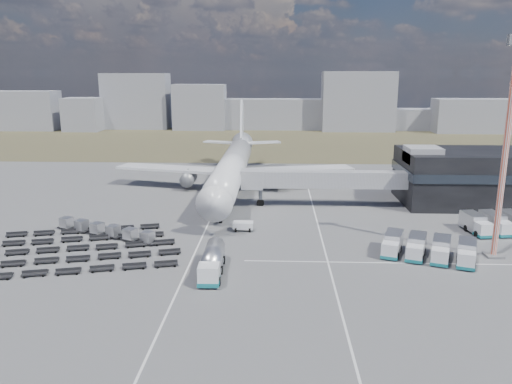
{
  "coord_description": "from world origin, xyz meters",
  "views": [
    {
      "loc": [
        9.14,
        -69.79,
        24.1
      ],
      "look_at": [
        5.62,
        14.44,
        4.0
      ],
      "focal_mm": 35.0,
      "sensor_mm": 36.0,
      "label": 1
    }
  ],
  "objects": [
    {
      "name": "ground",
      "position": [
        0.0,
        0.0,
        0.0
      ],
      "size": [
        420.0,
        420.0,
        0.0
      ],
      "primitive_type": "plane",
      "color": "#565659",
      "rests_on": "ground"
    },
    {
      "name": "grass_strip",
      "position": [
        0.0,
        110.0,
        0.01
      ],
      "size": [
        420.0,
        90.0,
        0.01
      ],
      "primitive_type": "cube",
      "color": "#47432A",
      "rests_on": "ground"
    },
    {
      "name": "lane_markings",
      "position": [
        9.77,
        3.0,
        0.01
      ],
      "size": [
        47.12,
        110.0,
        0.01
      ],
      "color": "silver",
      "rests_on": "ground"
    },
    {
      "name": "terminal",
      "position": [
        47.77,
        23.96,
        5.25
      ],
      "size": [
        30.4,
        16.4,
        11.0
      ],
      "color": "black",
      "rests_on": "ground"
    },
    {
      "name": "jet_bridge",
      "position": [
        15.9,
        20.42,
        5.05
      ],
      "size": [
        30.3,
        3.8,
        7.05
      ],
      "color": "#939399",
      "rests_on": "ground"
    },
    {
      "name": "airliner",
      "position": [
        0.0,
        32.38,
        5.29
      ],
      "size": [
        51.59,
        64.53,
        17.62
      ],
      "color": "white",
      "rests_on": "ground"
    },
    {
      "name": "skyline",
      "position": [
        -5.74,
        148.35,
        8.55
      ],
      "size": [
        307.92,
        27.25,
        24.95
      ],
      "color": "gray",
      "rests_on": "ground"
    },
    {
      "name": "fuel_tanker",
      "position": [
        1.34,
        -12.47,
        1.6
      ],
      "size": [
        2.73,
        9.96,
        3.2
      ],
      "rotation": [
        0.0,
        0.0,
        0.02
      ],
      "color": "white",
      "rests_on": "ground"
    },
    {
      "name": "pushback_tug",
      "position": [
        4.0,
        4.93,
        0.71
      ],
      "size": [
        3.15,
        1.8,
        1.42
      ],
      "primitive_type": "cube",
      "rotation": [
        0.0,
        0.0,
        -0.01
      ],
      "color": "white",
      "rests_on": "ground"
    },
    {
      "name": "catering_truck",
      "position": [
        11.72,
        38.8,
        1.63
      ],
      "size": [
        4.53,
        7.44,
        3.19
      ],
      "rotation": [
        0.0,
        0.0,
        -0.26
      ],
      "color": "white",
      "rests_on": "ground"
    },
    {
      "name": "service_trucks_near",
      "position": [
        29.51,
        -6.02,
        1.4
      ],
      "size": [
        13.08,
        10.02,
        2.57
      ],
      "rotation": [
        0.0,
        0.0,
        -0.36
      ],
      "color": "white",
      "rests_on": "ground"
    },
    {
      "name": "service_trucks_far",
      "position": [
        43.26,
        5.76,
        1.44
      ],
      "size": [
        9.62,
        7.83,
        2.66
      ],
      "rotation": [
        0.0,
        0.0,
        0.15
      ],
      "color": "white",
      "rests_on": "ground"
    },
    {
      "name": "uld_row",
      "position": [
        -16.71,
        1.26,
        1.02
      ],
      "size": [
        17.69,
        9.1,
        1.7
      ],
      "rotation": [
        0.0,
        0.0,
        -0.42
      ],
      "color": "black",
      "rests_on": "ground"
    },
    {
      "name": "baggage_dollies",
      "position": [
        -20.37,
        -5.74,
        0.36
      ],
      "size": [
        33.29,
        24.92,
        0.71
      ],
      "rotation": [
        0.0,
        0.0,
        0.25
      ],
      "color": "black",
      "rests_on": "ground"
    },
    {
      "name": "floodlight_mast",
      "position": [
        38.55,
        -5.01,
        14.41
      ],
      "size": [
        2.72,
        2.22,
        28.74
      ],
      "rotation": [
        0.0,
        0.0,
        0.11
      ],
      "color": "red",
      "rests_on": "ground"
    }
  ]
}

